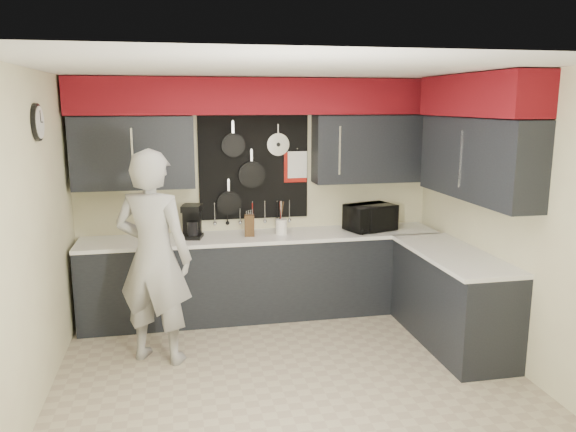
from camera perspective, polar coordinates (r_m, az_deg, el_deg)
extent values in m
plane|color=tan|center=(5.11, 0.13, -15.75)|extent=(4.00, 4.00, 0.00)
cube|color=beige|center=(6.35, -3.02, 2.04)|extent=(4.00, 0.01, 2.60)
cube|color=black|center=(6.08, -15.43, 6.22)|extent=(1.24, 0.32, 0.75)
cube|color=black|center=(6.45, 8.54, 6.78)|extent=(1.34, 0.32, 0.75)
cube|color=maroon|center=(6.09, -2.88, 12.04)|extent=(3.94, 0.36, 0.38)
cube|color=black|center=(6.29, -3.49, 4.93)|extent=(1.22, 0.03, 1.15)
cylinder|color=black|center=(6.20, -5.59, 7.17)|extent=(0.26, 0.04, 0.26)
cylinder|color=black|center=(6.25, -3.71, 4.20)|extent=(0.30, 0.04, 0.30)
cylinder|color=black|center=(6.27, -6.02, 1.32)|extent=(0.27, 0.04, 0.27)
cylinder|color=silver|center=(6.27, -1.01, 7.28)|extent=(0.25, 0.02, 0.25)
cube|color=#9C120C|center=(6.35, 0.75, 4.97)|extent=(0.26, 0.01, 0.34)
cube|color=white|center=(6.34, 0.96, 5.23)|extent=(0.22, 0.01, 0.30)
cylinder|color=silver|center=(6.29, -7.47, 0.30)|extent=(0.01, 0.01, 0.20)
cylinder|color=silver|center=(6.30, -6.18, 0.35)|extent=(0.01, 0.01, 0.20)
cylinder|color=silver|center=(6.32, -4.90, 0.40)|extent=(0.01, 0.01, 0.20)
cylinder|color=silver|center=(6.34, -3.63, 0.45)|extent=(0.01, 0.01, 0.20)
cylinder|color=silver|center=(6.36, -2.36, 0.50)|extent=(0.01, 0.01, 0.20)
cylinder|color=silver|center=(6.38, -1.11, 0.55)|extent=(0.01, 0.01, 0.20)
cylinder|color=silver|center=(6.40, 0.14, 0.59)|extent=(0.01, 0.01, 0.20)
cube|color=beige|center=(5.42, 21.29, -0.36)|extent=(0.01, 3.50, 2.60)
cube|color=black|center=(5.52, 18.65, 5.54)|extent=(0.32, 1.70, 0.75)
cube|color=maroon|center=(5.48, 18.85, 11.52)|extent=(0.36, 1.70, 0.38)
cube|color=beige|center=(4.70, -24.47, -2.33)|extent=(0.01, 3.50, 2.60)
cylinder|color=black|center=(4.97, -24.12, 8.68)|extent=(0.04, 0.30, 0.30)
cylinder|color=white|center=(4.97, -23.87, 8.70)|extent=(0.01, 0.26, 0.26)
cube|color=black|center=(6.27, -2.54, -6.18)|extent=(3.90, 0.60, 0.88)
cube|color=white|center=(6.13, -2.56, -2.11)|extent=(3.90, 0.63, 0.04)
cube|color=black|center=(5.79, 16.31, -8.16)|extent=(0.60, 1.60, 0.88)
cube|color=white|center=(5.64, 16.43, -3.76)|extent=(0.63, 1.60, 0.04)
cube|color=black|center=(6.16, -2.13, -10.36)|extent=(3.90, 0.06, 0.10)
imported|color=black|center=(6.39, 8.35, -0.15)|extent=(0.61, 0.50, 0.29)
cube|color=#362411|center=(6.07, -3.94, -0.97)|extent=(0.12, 0.12, 0.23)
cylinder|color=white|center=(6.14, -0.69, -1.09)|extent=(0.13, 0.13, 0.17)
cube|color=black|center=(6.07, -9.65, -2.06)|extent=(0.24, 0.28, 0.03)
cube|color=black|center=(6.11, -9.73, -0.34)|extent=(0.20, 0.11, 0.32)
cube|color=black|center=(6.00, -9.75, 0.81)|extent=(0.24, 0.28, 0.06)
cylinder|color=black|center=(6.02, -9.67, -1.26)|extent=(0.12, 0.12, 0.15)
imported|color=#9C9C9A|center=(5.17, -13.48, -4.12)|extent=(0.84, 0.73, 1.95)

